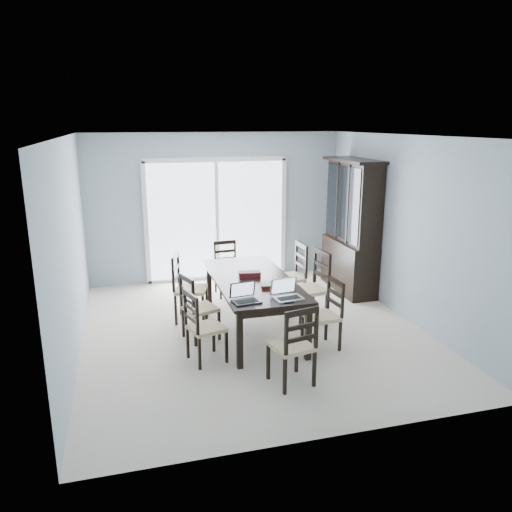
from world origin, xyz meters
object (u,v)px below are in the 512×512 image
object	(u,v)px
chair_left_near	(199,320)
chair_left_mid	(194,301)
laptop_silver	(288,295)
chair_right_far	(294,268)
china_hutch	(351,228)
chair_right_mid	(314,279)
laptop_dark	(247,298)
dining_table	(253,284)
cell_phone	(289,302)
game_box	(250,274)
hot_tub	(161,241)
chair_left_far	(184,280)
chair_end_near	(296,338)
chair_end_far	(226,262)
chair_right_near	(328,306)

from	to	relation	value
chair_left_near	chair_left_mid	xyz separation A→B (m)	(0.03, 0.64, 0.00)
laptop_silver	chair_left_near	bearing A→B (deg)	164.00
chair_left_mid	chair_right_far	bearing A→B (deg)	98.03
china_hutch	chair_right_mid	world-z (taller)	china_hutch
laptop_dark	dining_table	bearing A→B (deg)	63.16
chair_right_far	laptop_silver	distance (m)	1.78
laptop_dark	china_hutch	bearing A→B (deg)	34.66
cell_phone	chair_right_far	bearing A→B (deg)	73.54
chair_right_far	laptop_silver	world-z (taller)	chair_right_far
dining_table	china_hutch	bearing A→B (deg)	31.71
china_hutch	laptop_dark	bearing A→B (deg)	-137.79
dining_table	game_box	size ratio (longest dim) A/B	7.63
laptop_dark	laptop_silver	xyz separation A→B (m)	(0.50, -0.03, 0.00)
dining_table	laptop_silver	world-z (taller)	laptop_silver
dining_table	cell_phone	bearing A→B (deg)	-80.62
game_box	hot_tub	bearing A→B (deg)	104.78
chair_left_far	chair_end_near	bearing A→B (deg)	39.65
laptop_dark	cell_phone	distance (m)	0.49
chair_end_far	chair_right_near	bearing A→B (deg)	105.66
china_hutch	game_box	bearing A→B (deg)	-150.28
chair_right_mid	chair_left_far	bearing A→B (deg)	66.01
chair_left_far	chair_right_far	bearing A→B (deg)	111.50
chair_end_far	laptop_silver	xyz separation A→B (m)	(0.22, -2.51, 0.27)
cell_phone	hot_tub	xyz separation A→B (m)	(-1.09, 4.53, -0.25)
dining_table	chair_left_mid	xyz separation A→B (m)	(-0.80, -0.09, -0.13)
chair_end_near	dining_table	bearing A→B (deg)	80.45
chair_left_far	cell_phone	xyz separation A→B (m)	(1.00, -1.63, 0.16)
china_hutch	chair_left_far	distance (m)	2.97
laptop_dark	laptop_silver	distance (m)	0.50
chair_end_far	cell_phone	world-z (taller)	chair_end_far
chair_left_mid	chair_right_mid	xyz separation A→B (m)	(1.73, 0.18, 0.09)
chair_left_mid	chair_right_near	distance (m)	1.71
chair_left_near	chair_right_mid	xyz separation A→B (m)	(1.76, 0.82, 0.09)
china_hutch	chair_end_near	xyz separation A→B (m)	(-1.96, -2.81, -0.50)
game_box	chair_left_mid	bearing A→B (deg)	-167.54
chair_right_far	chair_end_near	bearing A→B (deg)	158.43
laptop_dark	cell_phone	xyz separation A→B (m)	(0.47, -0.14, -0.05)
game_box	hot_tub	world-z (taller)	hot_tub
laptop_silver	chair_right_mid	bearing A→B (deg)	46.15
dining_table	laptop_silver	xyz separation A→B (m)	(0.20, -0.88, 0.13)
chair_end_near	cell_phone	bearing A→B (deg)	67.64
china_hutch	laptop_dark	xyz separation A→B (m)	(-2.32, -2.11, -0.27)
chair_left_mid	game_box	size ratio (longest dim) A/B	3.55
laptop_silver	cell_phone	size ratio (longest dim) A/B	3.10
chair_left_near	chair_left_mid	bearing A→B (deg)	161.73
chair_right_near	chair_left_mid	bearing A→B (deg)	61.56
dining_table	chair_left_far	size ratio (longest dim) A/B	1.94
chair_left_far	chair_right_far	distance (m)	1.70
laptop_silver	chair_end_near	bearing A→B (deg)	-109.45
dining_table	chair_end_far	size ratio (longest dim) A/B	2.17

